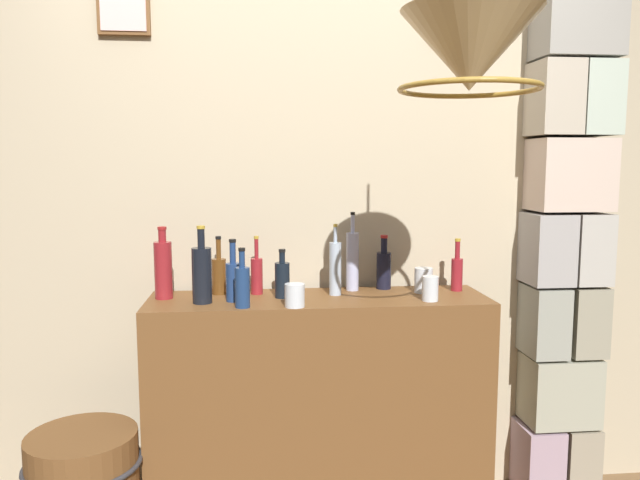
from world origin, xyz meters
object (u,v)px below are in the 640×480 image
(liquor_bottle_rye, at_px, (257,274))
(glass_tumbler_rocks, at_px, (295,295))
(liquor_bottle_rum, at_px, (282,279))
(liquor_bottle_brandy, at_px, (163,268))
(liquor_bottle_vodka, at_px, (233,279))
(liquor_bottle_whiskey, at_px, (384,268))
(liquor_bottle_vermouth, at_px, (352,260))
(glass_tumbler_highball, at_px, (430,289))
(liquor_bottle_bourbon, at_px, (335,268))
(liquor_bottle_gin, at_px, (242,285))
(glass_tumbler_shot, at_px, (424,280))
(liquor_bottle_sherry, at_px, (202,274))
(liquor_bottle_amaro, at_px, (457,272))
(liquor_bottle_tequila, at_px, (219,274))
(pendant_lamp, at_px, (470,53))

(liquor_bottle_rye, bearing_deg, glass_tumbler_rocks, -60.19)
(liquor_bottle_rum, relative_size, liquor_bottle_brandy, 0.68)
(liquor_bottle_vodka, bearing_deg, liquor_bottle_brandy, 164.18)
(liquor_bottle_whiskey, relative_size, liquor_bottle_rum, 1.18)
(liquor_bottle_vermouth, relative_size, glass_tumbler_highball, 3.43)
(liquor_bottle_rum, xyz_separation_m, glass_tumbler_rocks, (0.04, -0.17, -0.03))
(liquor_bottle_whiskey, bearing_deg, glass_tumbler_rocks, -143.30)
(liquor_bottle_rum, height_order, liquor_bottle_bourbon, liquor_bottle_bourbon)
(liquor_bottle_gin, bearing_deg, liquor_bottle_vodka, 109.10)
(glass_tumbler_shot, bearing_deg, liquor_bottle_brandy, -179.80)
(liquor_bottle_sherry, relative_size, glass_tumbler_highball, 3.08)
(liquor_bottle_amaro, bearing_deg, glass_tumbler_shot, -171.05)
(liquor_bottle_bourbon, bearing_deg, liquor_bottle_tequila, 172.23)
(liquor_bottle_sherry, height_order, glass_tumbler_highball, liquor_bottle_sherry)
(liquor_bottle_vermouth, relative_size, liquor_bottle_gin, 1.48)
(liquor_bottle_vermouth, bearing_deg, liquor_bottle_bourbon, -134.56)
(liquor_bottle_vermouth, bearing_deg, glass_tumbler_rocks, -132.99)
(liquor_bottle_vermouth, height_order, liquor_bottle_sherry, liquor_bottle_vermouth)
(liquor_bottle_amaro, distance_m, liquor_bottle_bourbon, 0.55)
(liquor_bottle_rum, distance_m, pendant_lamp, 1.22)
(liquor_bottle_tequila, height_order, liquor_bottle_brandy, liquor_bottle_brandy)
(pendant_lamp, bearing_deg, liquor_bottle_vodka, 134.77)
(liquor_bottle_vodka, height_order, glass_tumbler_rocks, liquor_bottle_vodka)
(liquor_bottle_sherry, xyz_separation_m, liquor_bottle_vodka, (0.12, 0.02, -0.03))
(liquor_bottle_rum, xyz_separation_m, liquor_bottle_rye, (-0.11, 0.08, 0.01))
(liquor_bottle_whiskey, bearing_deg, liquor_bottle_vodka, -164.26)
(liquor_bottle_vermouth, relative_size, liquor_bottle_tequila, 1.39)
(liquor_bottle_rum, distance_m, glass_tumbler_rocks, 0.18)
(liquor_bottle_gin, xyz_separation_m, liquor_bottle_brandy, (-0.33, 0.20, 0.04))
(liquor_bottle_gin, height_order, liquor_bottle_bourbon, liquor_bottle_bourbon)
(liquor_bottle_rye, bearing_deg, pendant_lamp, -53.99)
(liquor_bottle_tequila, height_order, glass_tumbler_rocks, liquor_bottle_tequila)
(liquor_bottle_rye, xyz_separation_m, glass_tumbler_highball, (0.71, -0.21, -0.04))
(glass_tumbler_highball, relative_size, pendant_lamp, 0.19)
(liquor_bottle_vermouth, bearing_deg, liquor_bottle_rye, -174.99)
(liquor_bottle_tequila, distance_m, liquor_bottle_sherry, 0.18)
(liquor_bottle_amaro, height_order, liquor_bottle_brandy, liquor_bottle_brandy)
(glass_tumbler_rocks, bearing_deg, liquor_bottle_amaro, 17.92)
(liquor_bottle_rum, distance_m, liquor_bottle_sherry, 0.33)
(liquor_bottle_bourbon, relative_size, glass_tumbler_rocks, 3.34)
(liquor_bottle_sherry, bearing_deg, glass_tumbler_shot, 6.40)
(liquor_bottle_whiskey, distance_m, pendant_lamp, 1.20)
(liquor_bottle_rye, bearing_deg, liquor_bottle_gin, -102.87)
(glass_tumbler_highball, bearing_deg, liquor_bottle_bourbon, 157.47)
(liquor_bottle_bourbon, distance_m, glass_tumbler_rocks, 0.29)
(liquor_bottle_rum, relative_size, glass_tumbler_rocks, 2.25)
(liquor_bottle_whiskey, distance_m, liquor_bottle_brandy, 0.96)
(liquor_bottle_whiskey, height_order, pendant_lamp, pendant_lamp)
(liquor_bottle_whiskey, distance_m, liquor_bottle_rum, 0.48)
(liquor_bottle_brandy, bearing_deg, liquor_bottle_vodka, -15.82)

